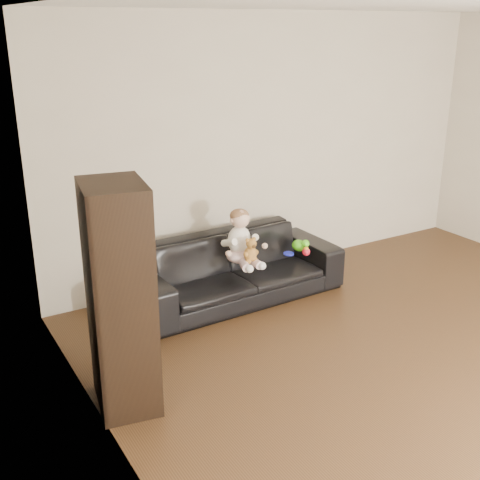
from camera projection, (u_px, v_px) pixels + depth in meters
wall_back at (277, 146)px, 6.12m from camera, size 5.00×0.00×5.00m
wall_left at (157, 302)px, 2.69m from camera, size 0.00×5.50×5.50m
sofa at (235, 268)px, 5.67m from camera, size 2.07×0.86×0.60m
cabinet at (120, 299)px, 3.92m from camera, size 0.48×0.60×1.56m
shelf_item at (119, 248)px, 3.81m from camera, size 0.22×0.28×0.28m
baby at (241, 240)px, 5.47m from camera, size 0.37×0.45×0.51m
teddy_bear at (251, 250)px, 5.37m from camera, size 0.16×0.15×0.23m
toy_green at (299, 245)px, 5.83m from camera, size 0.16×0.18×0.11m
toy_rattle at (306, 252)px, 5.71m from camera, size 0.09×0.09×0.08m
toy_blue_disc at (289, 254)px, 5.75m from camera, size 0.12×0.12×0.01m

